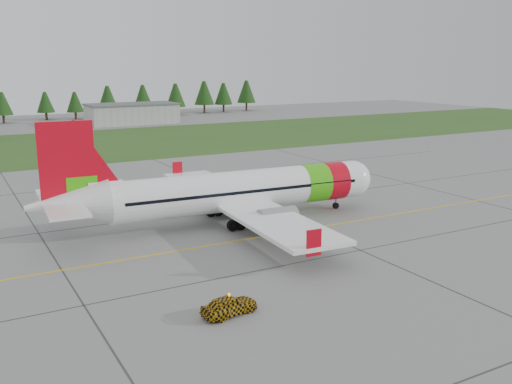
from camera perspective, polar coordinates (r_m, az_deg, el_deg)
ground at (r=48.04m, az=1.05°, el=-7.71°), size 320.00×320.00×0.00m
aircraft at (r=61.03m, az=-2.16°, el=0.05°), size 38.40×35.40×11.63m
follow_me_car at (r=39.15m, az=-2.71°, el=-9.47°), size 1.61×1.81×4.04m
grass_strip at (r=124.11m, az=-18.39°, el=4.41°), size 320.00×50.00×0.03m
taxi_guideline at (r=54.71m, az=-3.18°, el=-5.11°), size 120.00×0.25×0.02m
hangar_east at (r=164.55m, az=-12.29°, el=7.61°), size 24.00×12.00×5.20m
treeline at (r=178.69m, az=-22.01°, el=8.15°), size 160.00×8.00×10.00m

